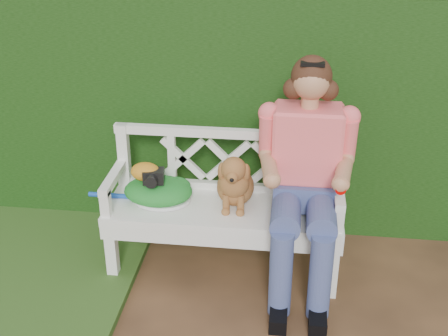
# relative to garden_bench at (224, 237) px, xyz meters

# --- Properties ---
(brick_wall) EXTENTS (10.00, 0.30, 2.20)m
(brick_wall) POSITION_rel_garden_bench_xyz_m (0.54, 0.82, 0.86)
(brick_wall) COLOR maroon
(brick_wall) RESTS_ON ground
(ivy_hedge) EXTENTS (10.00, 0.18, 1.70)m
(ivy_hedge) POSITION_rel_garden_bench_xyz_m (0.54, 0.60, 0.61)
(ivy_hedge) COLOR #244E19
(ivy_hedge) RESTS_ON ground
(garden_bench) EXTENTS (1.61, 0.67, 0.48)m
(garden_bench) POSITION_rel_garden_bench_xyz_m (0.00, 0.00, 0.00)
(garden_bench) COLOR white
(garden_bench) RESTS_ON ground
(seated_woman) EXTENTS (0.70, 0.89, 1.47)m
(seated_woman) POSITION_rel_garden_bench_xyz_m (0.50, -0.02, 0.50)
(seated_woman) COLOR red
(seated_woman) RESTS_ON ground
(dog) EXTENTS (0.26, 0.35, 0.38)m
(dog) POSITION_rel_garden_bench_xyz_m (0.07, 0.02, 0.43)
(dog) COLOR olive
(dog) RESTS_ON garden_bench
(tennis_racket) EXTENTS (0.74, 0.38, 0.03)m
(tennis_racket) POSITION_rel_garden_bench_xyz_m (-0.44, 0.01, 0.26)
(tennis_racket) COLOR white
(tennis_racket) RESTS_ON garden_bench
(green_bag) EXTENTS (0.50, 0.42, 0.15)m
(green_bag) POSITION_rel_garden_bench_xyz_m (-0.43, 0.02, 0.32)
(green_bag) COLOR #1B9327
(green_bag) RESTS_ON garden_bench
(camera_item) EXTENTS (0.14, 0.11, 0.09)m
(camera_item) POSITION_rel_garden_bench_xyz_m (-0.45, -0.02, 0.43)
(camera_item) COLOR black
(camera_item) RESTS_ON green_bag
(baseball_glove) EXTENTS (0.21, 0.17, 0.12)m
(baseball_glove) POSITION_rel_garden_bench_xyz_m (-0.50, 0.00, 0.45)
(baseball_glove) COLOR #BF7A1B
(baseball_glove) RESTS_ON green_bag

